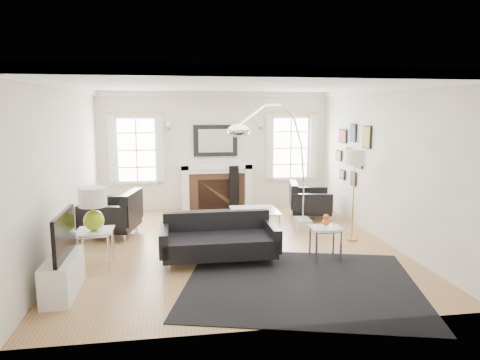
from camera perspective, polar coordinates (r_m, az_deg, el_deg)
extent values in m
plane|color=olive|center=(7.67, -0.98, -8.66)|extent=(6.00, 6.00, 0.00)
cube|color=silver|center=(10.32, -3.29, 3.89)|extent=(5.50, 0.04, 2.80)
cube|color=silver|center=(4.45, 4.30, -3.16)|extent=(5.50, 0.04, 2.80)
cube|color=silver|center=(7.50, -22.30, 1.22)|extent=(0.04, 6.00, 2.80)
cube|color=silver|center=(8.20, 18.41, 2.07)|extent=(0.04, 6.00, 2.80)
cube|color=white|center=(7.31, -1.04, 12.71)|extent=(5.50, 6.00, 0.02)
cube|color=white|center=(7.31, -1.04, 12.25)|extent=(5.50, 6.00, 0.12)
cube|color=white|center=(10.20, -7.34, -1.06)|extent=(0.18, 0.38, 1.10)
cube|color=white|center=(10.34, 1.00, -0.84)|extent=(0.18, 0.38, 1.10)
cube|color=white|center=(10.17, -3.16, 1.83)|extent=(1.70, 0.38, 0.12)
cube|color=white|center=(10.18, -3.16, 1.27)|extent=(1.50, 0.34, 0.10)
cube|color=brown|center=(10.28, -3.14, -1.48)|extent=(1.30, 0.30, 0.90)
cube|color=black|center=(10.19, -3.09, -1.97)|extent=(0.90, 0.10, 0.76)
cube|color=brown|center=(10.11, -2.97, -4.16)|extent=(1.70, 0.50, 0.04)
cube|color=black|center=(10.26, -3.28, 5.26)|extent=(1.05, 0.06, 0.75)
cube|color=white|center=(10.23, -3.26, 5.25)|extent=(0.82, 0.02, 0.55)
cube|color=white|center=(10.28, -13.62, 3.91)|extent=(1.00, 0.05, 1.60)
cube|color=white|center=(10.25, -13.63, 3.89)|extent=(0.84, 0.02, 1.44)
cube|color=white|center=(10.23, -16.75, 4.04)|extent=(0.14, 0.05, 1.55)
cube|color=white|center=(10.14, -10.57, 4.23)|extent=(0.14, 0.05, 1.55)
cube|color=white|center=(10.63, 6.72, 4.27)|extent=(1.00, 0.05, 1.60)
cube|color=white|center=(10.60, 6.77, 4.25)|extent=(0.84, 0.02, 1.44)
cube|color=white|center=(10.39, 3.95, 4.48)|extent=(0.14, 0.05, 1.55)
cube|color=white|center=(10.69, 9.72, 4.50)|extent=(0.14, 0.05, 1.55)
cube|color=black|center=(8.68, 16.58, 5.51)|extent=(0.03, 0.34, 0.44)
cube|color=#AB932D|center=(8.68, 16.47, 5.51)|extent=(0.01, 0.29, 0.39)
cube|color=black|center=(9.27, 14.87, 6.10)|extent=(0.03, 0.28, 0.38)
cube|color=#314F89|center=(9.26, 14.77, 6.10)|extent=(0.01, 0.23, 0.33)
cube|color=black|center=(9.78, 13.55, 5.71)|extent=(0.03, 0.40, 0.30)
cube|color=#B33740|center=(9.78, 13.45, 5.71)|extent=(0.01, 0.35, 0.25)
cube|color=black|center=(9.00, 15.62, 2.47)|extent=(0.03, 0.30, 0.30)
cube|color=olive|center=(8.99, 15.51, 2.47)|extent=(0.01, 0.25, 0.25)
cube|color=black|center=(9.49, 14.26, 3.16)|extent=(0.03, 0.26, 0.34)
cube|color=#518863|center=(9.49, 14.16, 3.16)|extent=(0.01, 0.21, 0.29)
cube|color=black|center=(10.00, 13.02, 3.21)|extent=(0.03, 0.32, 0.24)
cube|color=#A27B45|center=(10.00, 12.93, 3.21)|extent=(0.01, 0.27, 0.19)
cube|color=black|center=(9.28, 14.88, 0.20)|extent=(0.03, 0.24, 0.30)
cube|color=navy|center=(9.27, 14.77, 0.19)|extent=(0.01, 0.19, 0.25)
cube|color=black|center=(9.82, 13.48, 0.74)|extent=(0.03, 0.28, 0.22)
cube|color=#94565D|center=(9.81, 13.38, 0.74)|extent=(0.01, 0.23, 0.17)
cube|color=white|center=(6.09, -22.55, -11.70)|extent=(0.35, 1.00, 0.50)
cube|color=black|center=(5.91, -22.40, -6.72)|extent=(0.05, 1.00, 0.58)
cube|color=black|center=(6.10, 8.10, -13.50)|extent=(3.70, 3.33, 0.01)
cube|color=black|center=(6.80, -2.80, -8.62)|extent=(1.74, 0.83, 0.29)
cube|color=black|center=(7.09, -3.13, -6.08)|extent=(1.74, 0.14, 0.48)
cube|color=black|center=(6.74, -10.10, -7.90)|extent=(0.14, 0.82, 0.37)
cube|color=black|center=(6.90, 4.30, -7.36)|extent=(0.14, 0.82, 0.37)
cube|color=black|center=(8.49, -16.80, -5.04)|extent=(1.09, 1.09, 0.34)
cube|color=black|center=(8.30, -14.21, -3.46)|extent=(0.35, 0.93, 0.57)
cube|color=black|center=(8.88, -15.83, -3.47)|extent=(0.92, 0.33, 0.43)
cube|color=black|center=(8.04, -17.98, -4.87)|extent=(0.92, 0.33, 0.43)
cube|color=black|center=(9.63, 9.38, -3.27)|extent=(1.00, 1.00, 0.31)
cube|color=black|center=(9.55, 7.17, -1.91)|extent=(0.32, 0.85, 0.52)
cube|color=black|center=(9.20, 9.67, -3.07)|extent=(0.85, 0.30, 0.40)
cube|color=black|center=(10.01, 9.16, -2.05)|extent=(0.85, 0.30, 0.40)
cube|color=silver|center=(8.55, 1.94, -4.05)|extent=(0.91, 0.91, 0.02)
cylinder|color=silver|center=(8.14, -0.40, -6.12)|extent=(0.04, 0.04, 0.40)
cylinder|color=silver|center=(8.29, 5.29, -5.87)|extent=(0.04, 0.04, 0.40)
cylinder|color=silver|center=(8.93, -1.18, -4.74)|extent=(0.04, 0.04, 0.40)
cylinder|color=silver|center=(9.07, 4.01, -4.54)|extent=(0.04, 0.04, 0.40)
cube|color=silver|center=(6.81, -18.83, -6.44)|extent=(0.53, 0.53, 0.02)
cylinder|color=silver|center=(6.72, -20.95, -9.27)|extent=(0.04, 0.04, 0.58)
cylinder|color=silver|center=(6.64, -17.10, -9.29)|extent=(0.04, 0.04, 0.58)
cylinder|color=silver|center=(7.14, -20.20, -8.15)|extent=(0.04, 0.04, 0.58)
cylinder|color=silver|center=(7.07, -16.59, -8.14)|extent=(0.04, 0.04, 0.58)
cube|color=silver|center=(6.96, 11.36, -6.26)|extent=(0.48, 0.40, 0.02)
cylinder|color=silver|center=(6.82, 10.16, -8.78)|extent=(0.04, 0.04, 0.53)
cylinder|color=silver|center=(6.95, 13.32, -8.52)|extent=(0.04, 0.04, 0.53)
cylinder|color=silver|center=(7.11, 9.31, -8.00)|extent=(0.04, 0.04, 0.53)
cylinder|color=silver|center=(7.24, 12.35, -7.77)|extent=(0.04, 0.04, 0.53)
sphere|color=#97B616|center=(6.77, -18.90, -5.11)|extent=(0.31, 0.31, 0.31)
cylinder|color=#97B616|center=(6.73, -18.97, -3.85)|extent=(0.04, 0.04, 0.12)
cylinder|color=white|center=(6.69, -19.06, -2.15)|extent=(0.41, 0.41, 0.29)
sphere|color=#D8551B|center=(6.93, 11.38, -5.54)|extent=(0.12, 0.12, 0.12)
sphere|color=#D8551B|center=(6.91, 11.40, -4.83)|extent=(0.09, 0.09, 0.09)
cube|color=white|center=(8.74, 8.35, -5.79)|extent=(0.27, 0.43, 0.21)
ellipsoid|color=silver|center=(6.85, -0.19, 6.57)|extent=(0.36, 0.36, 0.22)
cylinder|color=#B6943F|center=(8.19, 14.65, -7.67)|extent=(0.21, 0.21, 0.03)
cylinder|color=#B6943F|center=(8.02, 14.86, -2.72)|extent=(0.03, 0.03, 1.48)
cylinder|color=white|center=(7.90, 15.10, 2.90)|extent=(0.34, 0.34, 0.27)
cube|color=black|center=(10.14, -0.76, -1.09)|extent=(0.27, 0.27, 1.08)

